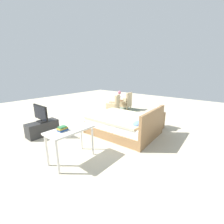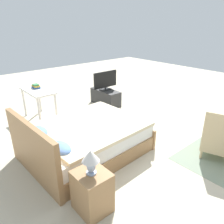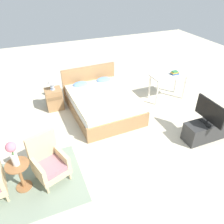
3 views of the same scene
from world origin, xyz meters
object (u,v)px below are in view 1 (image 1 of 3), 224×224
Objects in this scene: armchair_by_window_left at (126,103)px; table_lamp at (159,107)px; side_table at (119,104)px; flower_vase at (119,94)px; vanity_desk at (70,134)px; book_stack at (62,129)px; tv_stand at (43,128)px; armchair_by_window_right at (114,106)px; bed at (124,125)px; tv_flatscreen at (40,113)px; nightstand at (157,120)px.

armchair_by_window_left is 2.89m from table_lamp.
flower_vase is (0.00, 0.00, 0.51)m from side_table.
book_stack is at bearing -12.79° from vanity_desk.
book_stack reaches higher than tv_stand.
book_stack is (3.86, 1.67, 0.43)m from armchair_by_window_right.
bed is 2.88m from flower_vase.
bed is at bearing 39.93° from flower_vase.
armchair_by_window_right reaches higher than tv_stand.
tv_flatscreen is at bearing -47.62° from bed.
book_stack is (2.20, -0.08, 0.52)m from bed.
armchair_by_window_right is at bearing -0.18° from armchair_by_window_left.
vanity_desk is (3.70, 1.71, 0.27)m from armchair_by_window_right.
bed is 2.41m from armchair_by_window_right.
table_lamp is (-0.00, 0.00, 0.51)m from nightstand.
flower_vase reaches higher than book_stack.
armchair_by_window_left is at bearing 177.39° from tv_flatscreen.
side_table is 3.95m from tv_stand.
tv_stand is at bearing -102.64° from book_stack.
vanity_desk is (4.21, 1.76, -0.22)m from flower_vase.
book_stack is (4.36, 1.73, -0.06)m from flower_vase.
side_table is 4.57m from vanity_desk.
book_stack is at bearing -12.45° from nightstand.
book_stack is at bearing -2.13° from bed.
bed is 2.08m from vanity_desk.
book_stack is at bearing 77.36° from tv_stand.
vanity_desk is at bearing -1.30° from bed.
armchair_by_window_right is at bearing -155.25° from vanity_desk.
side_table is at bearing -140.07° from bed.
armchair_by_window_right is 3.45m from tv_stand.
armchair_by_window_right is 3.47m from tv_flatscreen.
book_stack reaches higher than nightstand.
bed reaches higher than book_stack.
armchair_by_window_left is 0.88× the size of vanity_desk.
tv_flatscreen is at bearing -2.10° from flower_vase.
nightstand is (1.01, 2.47, -0.07)m from side_table.
flower_vase reaches higher than bed.
bed is 6.60× the size of table_lamp.
vanity_desk is at bearing 82.22° from tv_flatscreen.
armchair_by_window_left is 5.04m from vanity_desk.
armchair_by_window_left is 1.16× the size of tv_flatscreen.
tv_stand is at bearing -97.84° from vanity_desk.
armchair_by_window_right is 4.09m from vanity_desk.
side_table is at bearing 177.90° from tv_flatscreen.
nightstand is at bearing 138.36° from tv_flatscreen.
nightstand is (1.01, 2.47, -0.58)m from flower_vase.
nightstand is at bearing 167.55° from book_stack.
tv_stand is at bearing -3.35° from armchair_by_window_right.
flower_vase is 4.57m from vanity_desk.
tv_flatscreen is (1.78, -1.95, 0.43)m from bed.
armchair_by_window_left reaches higher than side_table.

